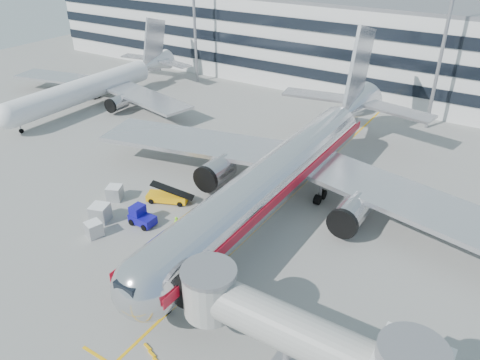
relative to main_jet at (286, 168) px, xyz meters
The scene contains 14 objects.
ground 12.46m from the main_jet, 90.00° to the right, with size 180.00×180.00×0.00m, color gray.
lead_in_line 4.57m from the main_jet, 90.00° to the right, with size 0.25×70.00×0.01m, color #F7AF0D.
main_jet is the anchor object (origin of this frame).
jet_bridge 23.18m from the main_jet, 58.30° to the right, with size 17.80×4.50×7.00m.
terminal 46.36m from the main_jet, 90.00° to the left, with size 150.00×24.25×15.60m.
light_mast_west 47.49m from the main_jet, 139.14° to the left, with size 2.40×1.20×25.45m.
light_mast_centre 33.08m from the main_jet, 75.20° to the left, with size 2.40×1.20×25.45m.
second_jet 42.86m from the main_jet, 165.02° to the left, with size 38.21×36.52×12.04m.
belt_loader 13.40m from the main_jet, 147.97° to the right, with size 4.81×3.20×2.27m.
baggage_tug 15.93m from the main_jet, 131.77° to the right, with size 2.71×1.76×2.02m.
cargo_container_left 19.91m from the main_jet, 136.74° to the right, with size 2.22×2.22×1.86m.
cargo_container_right 19.12m from the main_jet, 149.27° to the right, with size 2.04×2.04×1.64m.
cargo_container_front 20.54m from the main_jet, 129.40° to the right, with size 1.81×1.81×1.53m.
ramp_worker 13.02m from the main_jet, 119.47° to the right, with size 0.69×0.45×1.90m, color #8AFA1A.
Camera 1 is at (19.51, -27.94, 27.29)m, focal length 35.00 mm.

